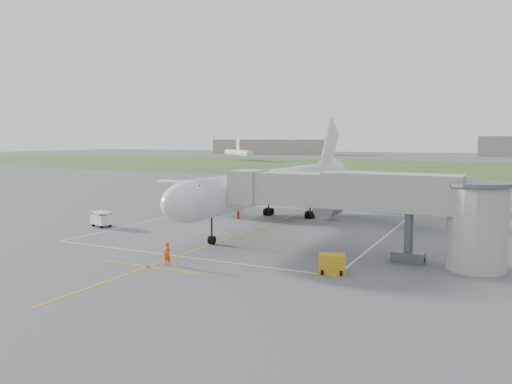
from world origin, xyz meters
The scene contains 11 objects.
ground centered at (0.00, 0.00, 0.00)m, with size 700.00×700.00×0.00m, color #505053.
grass_strip centered at (0.00, 130.00, 0.01)m, with size 700.00×120.00×0.02m, color #3E5224.
apron_markings centered at (0.00, -5.82, 0.01)m, with size 28.20×60.00×0.01m.
airliner centered at (0.00, 0.75, 4.39)m, with size 38.93×46.75×13.52m.
jet_bridge centered at (15.72, -13.50, 4.74)m, with size 23.40×5.00×7.20m.
gpu_unit centered at (13.51, -19.47, 0.72)m, with size 2.24×1.84×1.46m.
baggage_cart centered at (-16.36, -11.89, 0.88)m, with size 2.82×2.17×1.73m.
ramp_worker_nose centered at (1.03, -22.90, 0.91)m, with size 0.66×0.43×1.81m, color #E94407.
ramp_worker_wing centered at (-5.09, 0.37, 0.93)m, with size 0.91×0.70×1.86m, color #E93507.
distant_hangars centered at (-16.15, 265.19, 5.17)m, with size 345.00×49.00×12.00m.
distant_aircraft centered at (-3.38, 162.65, 3.59)m, with size 200.44×35.00×8.85m.
Camera 1 is at (24.65, -54.48, 9.93)m, focal length 35.00 mm.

